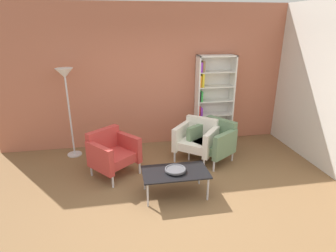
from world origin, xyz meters
TOP-DOWN VIEW (x-y plane):
  - ground_plane at (0.00, 0.00)m, footprint 8.32×8.32m
  - brick_back_panel at (0.00, 2.46)m, footprint 6.40×0.12m
  - bookshelf_tall at (1.21, 2.25)m, footprint 0.80×0.30m
  - coffee_table_low at (0.04, 0.33)m, footprint 1.00×0.56m
  - decorative_bowl at (0.04, 0.33)m, footprint 0.32×0.32m
  - armchair_by_bookshelf at (0.70, 1.48)m, footprint 0.95×0.94m
  - armchair_corner_red at (-0.91, 1.16)m, footprint 0.95×0.94m
  - armchair_near_window at (0.99, 1.37)m, footprint 0.93×0.94m
  - floor_lamp_torchiere at (-1.69, 2.05)m, footprint 0.32×0.32m

SIDE VIEW (x-z plane):
  - ground_plane at x=0.00m, z-range 0.00..0.00m
  - coffee_table_low at x=0.04m, z-range 0.17..0.57m
  - armchair_by_bookshelf at x=0.70m, z-range 0.02..0.80m
  - armchair_corner_red at x=-0.91m, z-range 0.02..0.80m
  - armchair_near_window at x=0.99m, z-range 0.02..0.80m
  - decorative_bowl at x=0.04m, z-range 0.41..0.46m
  - bookshelf_tall at x=1.21m, z-range -0.02..1.88m
  - floor_lamp_torchiere at x=-1.69m, z-range 0.58..2.32m
  - brick_back_panel at x=0.00m, z-range 0.00..2.90m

